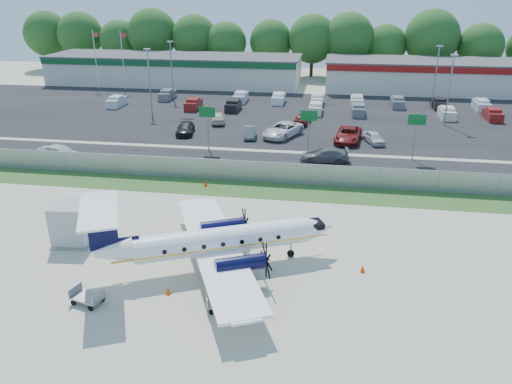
# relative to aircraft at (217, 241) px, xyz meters

# --- Properties ---
(ground) EXTENTS (170.00, 170.00, 0.00)m
(ground) POSITION_rel_aircraft_xyz_m (1.34, 1.49, -1.92)
(ground) COLOR #BCB79F
(ground) RESTS_ON ground
(grass_verge) EXTENTS (170.00, 4.00, 0.02)m
(grass_verge) POSITION_rel_aircraft_xyz_m (1.34, 13.49, -1.91)
(grass_verge) COLOR #2D561E
(grass_verge) RESTS_ON ground
(access_road) EXTENTS (170.00, 8.00, 0.02)m
(access_road) POSITION_rel_aircraft_xyz_m (1.34, 20.49, -1.90)
(access_road) COLOR black
(access_road) RESTS_ON ground
(parking_lot) EXTENTS (170.00, 32.00, 0.02)m
(parking_lot) POSITION_rel_aircraft_xyz_m (1.34, 41.49, -1.90)
(parking_lot) COLOR black
(parking_lot) RESTS_ON ground
(perimeter_fence) EXTENTS (120.00, 0.06, 1.99)m
(perimeter_fence) POSITION_rel_aircraft_xyz_m (1.34, 15.49, -0.91)
(perimeter_fence) COLOR gray
(perimeter_fence) RESTS_ON ground
(building_west) EXTENTS (46.40, 12.40, 5.24)m
(building_west) POSITION_rel_aircraft_xyz_m (-22.66, 63.47, 0.71)
(building_west) COLOR silver
(building_west) RESTS_ON ground
(building_east) EXTENTS (44.40, 12.40, 5.24)m
(building_east) POSITION_rel_aircraft_xyz_m (27.34, 63.47, 0.71)
(building_east) COLOR silver
(building_east) RESTS_ON ground
(sign_left) EXTENTS (1.80, 0.26, 5.00)m
(sign_left) POSITION_rel_aircraft_xyz_m (-6.66, 24.40, 1.70)
(sign_left) COLOR gray
(sign_left) RESTS_ON ground
(sign_mid) EXTENTS (1.80, 0.26, 5.00)m
(sign_mid) POSITION_rel_aircraft_xyz_m (4.34, 24.40, 1.70)
(sign_mid) COLOR gray
(sign_mid) RESTS_ON ground
(sign_right) EXTENTS (1.80, 0.26, 5.00)m
(sign_right) POSITION_rel_aircraft_xyz_m (15.34, 24.40, 1.70)
(sign_right) COLOR gray
(sign_right) RESTS_ON ground
(flagpole_west) EXTENTS (1.06, 0.12, 10.00)m
(flagpole_west) POSITION_rel_aircraft_xyz_m (-34.59, 56.49, 3.73)
(flagpole_west) COLOR white
(flagpole_west) RESTS_ON ground
(flagpole_east) EXTENTS (1.06, 0.12, 10.00)m
(flagpole_east) POSITION_rel_aircraft_xyz_m (-29.59, 56.49, 3.73)
(flagpole_east) COLOR white
(flagpole_east) RESTS_ON ground
(light_pole_nw) EXTENTS (0.90, 0.35, 9.09)m
(light_pole_nw) POSITION_rel_aircraft_xyz_m (-18.66, 39.49, 3.32)
(light_pole_nw) COLOR gray
(light_pole_nw) RESTS_ON ground
(light_pole_ne) EXTENTS (0.90, 0.35, 9.09)m
(light_pole_ne) POSITION_rel_aircraft_xyz_m (21.34, 39.49, 3.32)
(light_pole_ne) COLOR gray
(light_pole_ne) RESTS_ON ground
(light_pole_sw) EXTENTS (0.90, 0.35, 9.09)m
(light_pole_sw) POSITION_rel_aircraft_xyz_m (-18.66, 49.49, 3.32)
(light_pole_sw) COLOR gray
(light_pole_sw) RESTS_ON ground
(light_pole_se) EXTENTS (0.90, 0.35, 9.09)m
(light_pole_se) POSITION_rel_aircraft_xyz_m (21.34, 49.49, 3.32)
(light_pole_se) COLOR gray
(light_pole_se) RESTS_ON ground
(tree_line) EXTENTS (112.00, 6.00, 14.00)m
(tree_line) POSITION_rel_aircraft_xyz_m (1.34, 75.49, -1.92)
(tree_line) COLOR #1F5017
(tree_line) RESTS_ON ground
(aircraft) EXTENTS (15.94, 15.46, 4.96)m
(aircraft) POSITION_rel_aircraft_xyz_m (0.00, 0.00, 0.00)
(aircraft) COLOR white
(aircraft) RESTS_ON ground
(pushback_tug) EXTENTS (2.54, 2.20, 1.20)m
(pushback_tug) POSITION_rel_aircraft_xyz_m (-10.35, 5.02, -1.34)
(pushback_tug) COLOR white
(pushback_tug) RESTS_ON ground
(baggage_cart_near) EXTENTS (2.09, 1.59, 0.97)m
(baggage_cart_near) POSITION_rel_aircraft_xyz_m (1.29, -4.34, -1.46)
(baggage_cart_near) COLOR gray
(baggage_cart_near) RESTS_ON ground
(baggage_cart_far) EXTENTS (2.02, 1.52, 0.94)m
(baggage_cart_far) POSITION_rel_aircraft_xyz_m (-6.48, -5.08, -1.48)
(baggage_cart_far) COLOR gray
(baggage_cart_far) RESTS_ON ground
(service_container) EXTENTS (2.86, 2.86, 2.92)m
(service_container) POSITION_rel_aircraft_xyz_m (-10.84, 1.80, -0.56)
(service_container) COLOR #A9ACB0
(service_container) RESTS_ON ground
(cone_nose) EXTENTS (0.33, 0.33, 0.48)m
(cone_nose) POSITION_rel_aircraft_xyz_m (9.25, 0.85, -1.69)
(cone_nose) COLOR #E14207
(cone_nose) RESTS_ON ground
(cone_port_wing) EXTENTS (0.34, 0.34, 0.48)m
(cone_port_wing) POSITION_rel_aircraft_xyz_m (-2.21, -3.47, -1.69)
(cone_port_wing) COLOR #E14207
(cone_port_wing) RESTS_ON ground
(cone_starboard_wing) EXTENTS (0.40, 0.40, 0.57)m
(cone_starboard_wing) POSITION_rel_aircraft_xyz_m (-4.29, 13.69, -1.65)
(cone_starboard_wing) COLOR #E14207
(cone_starboard_wing) RESTS_ON ground
(road_car_west) EXTENTS (5.37, 3.21, 1.71)m
(road_car_west) POSITION_rel_aircraft_xyz_m (-20.97, 18.35, -1.92)
(road_car_west) COLOR silver
(road_car_west) RESTS_ON ground
(road_car_mid) EXTENTS (5.18, 2.58, 1.45)m
(road_car_mid) POSITION_rel_aircraft_xyz_m (6.21, 22.25, -1.92)
(road_car_mid) COLOR #595B5E
(road_car_mid) RESTS_ON ground
(parked_car_a) EXTENTS (2.72, 5.09, 1.41)m
(parked_car_a) POSITION_rel_aircraft_xyz_m (-11.03, 30.27, -1.92)
(parked_car_a) COLOR black
(parked_car_a) RESTS_ON ground
(parked_car_b) EXTENTS (1.96, 4.10, 1.30)m
(parked_car_b) POSITION_rel_aircraft_xyz_m (-2.91, 29.98, -1.92)
(parked_car_b) COLOR #595B5E
(parked_car_b) RESTS_ON ground
(parked_car_c) EXTENTS (5.14, 6.79, 1.71)m
(parked_car_c) POSITION_rel_aircraft_xyz_m (0.95, 30.89, -1.92)
(parked_car_c) COLOR silver
(parked_car_c) RESTS_ON ground
(parked_car_d) EXTENTS (3.53, 6.28, 1.66)m
(parked_car_d) POSITION_rel_aircraft_xyz_m (8.73, 30.03, -1.92)
(parked_car_d) COLOR maroon
(parked_car_d) RESTS_ON ground
(parked_car_e) EXTENTS (2.72, 4.18, 1.32)m
(parked_car_e) POSITION_rel_aircraft_xyz_m (11.70, 29.80, -1.92)
(parked_car_e) COLOR silver
(parked_car_e) RESTS_ON ground
(parked_car_f) EXTENTS (2.69, 4.67, 1.49)m
(parked_car_f) POSITION_rel_aircraft_xyz_m (-8.24, 36.09, -1.92)
(parked_car_f) COLOR beige
(parked_car_f) RESTS_ON ground
(parked_car_g) EXTENTS (2.35, 4.48, 1.45)m
(parked_car_g) POSITION_rel_aircraft_xyz_m (2.88, 37.17, -1.92)
(parked_car_g) COLOR maroon
(parked_car_g) RESTS_ON ground
(far_parking_rows) EXTENTS (56.00, 10.00, 1.60)m
(far_parking_rows) POSITION_rel_aircraft_xyz_m (1.34, 46.49, -1.92)
(far_parking_rows) COLOR gray
(far_parking_rows) RESTS_ON ground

